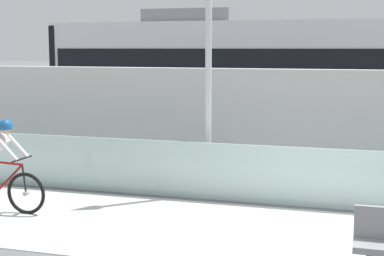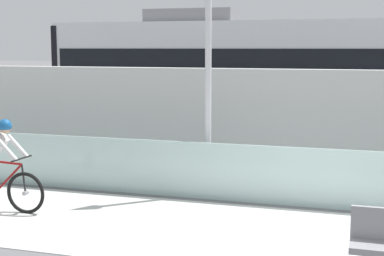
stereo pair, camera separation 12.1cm
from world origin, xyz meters
TOP-DOWN VIEW (x-y plane):
  - ground_plane at (0.00, 0.00)m, footprint 200.00×200.00m
  - bike_path_deck at (0.00, 0.00)m, footprint 32.00×3.20m
  - glass_parapet at (0.00, 1.85)m, footprint 32.00×0.05m
  - concrete_barrier_wall at (0.00, 3.65)m, footprint 32.00×0.36m
  - tram_rail_near at (0.00, 6.13)m, footprint 32.00×0.08m
  - tram_rail_far at (0.00, 7.57)m, footprint 32.00×0.08m
  - tram at (-1.99, 6.85)m, footprint 11.06×2.54m
  - lamp_post_antenna at (-2.16, 2.15)m, footprint 0.28×0.28m

SIDE VIEW (x-z plane):
  - ground_plane at x=0.00m, z-range 0.00..0.00m
  - tram_rail_near at x=0.00m, z-range 0.00..0.01m
  - tram_rail_far at x=0.00m, z-range 0.00..0.01m
  - bike_path_deck at x=0.00m, z-range 0.00..0.01m
  - glass_parapet at x=0.00m, z-range 0.00..1.06m
  - concrete_barrier_wall at x=0.00m, z-range 0.00..2.36m
  - tram at x=-1.99m, z-range -0.01..3.80m
  - lamp_post_antenna at x=-2.16m, z-range 0.69..5.89m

